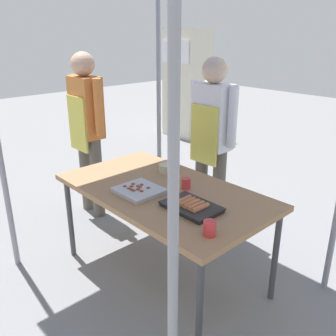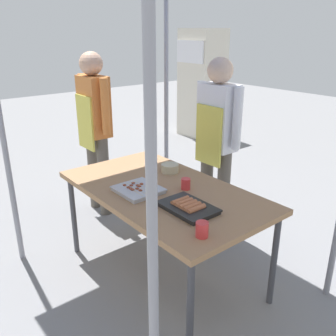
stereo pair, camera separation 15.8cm
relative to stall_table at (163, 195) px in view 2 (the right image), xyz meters
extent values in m
plane|color=slate|center=(0.00, 0.00, -0.70)|extent=(18.00, 18.00, 0.00)
cube|color=#9E724C|center=(0.00, 0.00, 0.03)|extent=(1.60, 0.90, 0.04)
cylinder|color=#3F3F44|center=(-0.74, -0.39, -0.34)|extent=(0.04, 0.04, 0.71)
cylinder|color=#3F3F44|center=(0.74, -0.39, -0.34)|extent=(0.04, 0.04, 0.71)
cylinder|color=#3F3F44|center=(-0.74, 0.39, -0.34)|extent=(0.04, 0.04, 0.71)
cylinder|color=#3F3F44|center=(0.74, 0.39, -0.34)|extent=(0.04, 0.04, 0.71)
cylinder|color=gray|center=(-0.95, -0.80, 0.46)|extent=(0.04, 0.04, 2.32)
cylinder|color=gray|center=(0.95, -0.80, 0.46)|extent=(0.04, 0.04, 2.32)
cylinder|color=gray|center=(-0.95, 0.80, 0.46)|extent=(0.04, 0.04, 2.32)
cube|color=black|center=(0.37, -0.08, 0.06)|extent=(0.36, 0.24, 0.02)
cube|color=black|center=(0.37, -0.08, 0.08)|extent=(0.37, 0.25, 0.01)
cylinder|color=#B7663D|center=(0.29, -0.08, 0.09)|extent=(0.04, 0.14, 0.04)
cylinder|color=#B7663D|center=(0.33, -0.08, 0.09)|extent=(0.04, 0.14, 0.04)
cylinder|color=#B7663D|center=(0.37, -0.08, 0.09)|extent=(0.04, 0.14, 0.04)
cylinder|color=#B7663D|center=(0.41, -0.08, 0.09)|extent=(0.04, 0.14, 0.04)
cylinder|color=#B7663D|center=(0.45, -0.08, 0.09)|extent=(0.04, 0.14, 0.04)
cube|color=#ADADB2|center=(-0.06, -0.17, 0.06)|extent=(0.30, 0.28, 0.02)
cube|color=#ADADB2|center=(-0.06, -0.17, 0.08)|extent=(0.31, 0.29, 0.01)
cylinder|color=tan|center=(-0.06, -0.23, 0.08)|extent=(0.28, 0.01, 0.01)
cube|color=brown|center=(-0.08, -0.23, 0.08)|extent=(0.02, 0.02, 0.02)
cube|color=brown|center=(-0.11, -0.23, 0.08)|extent=(0.02, 0.02, 0.02)
cube|color=brown|center=(-0.06, -0.23, 0.08)|extent=(0.02, 0.02, 0.02)
cube|color=brown|center=(-0.16, -0.23, 0.08)|extent=(0.02, 0.02, 0.02)
cylinder|color=tan|center=(-0.06, -0.19, 0.08)|extent=(0.28, 0.01, 0.01)
cube|color=brown|center=(-0.13, -0.19, 0.08)|extent=(0.02, 0.02, 0.02)
cube|color=brown|center=(-0.01, -0.19, 0.08)|extent=(0.02, 0.02, 0.02)
cube|color=brown|center=(-0.05, -0.19, 0.08)|extent=(0.02, 0.02, 0.02)
cylinder|color=tan|center=(-0.06, -0.15, 0.08)|extent=(0.28, 0.01, 0.01)
cube|color=brown|center=(-0.15, -0.15, 0.08)|extent=(0.02, 0.02, 0.02)
cube|color=brown|center=(-0.08, -0.15, 0.08)|extent=(0.02, 0.02, 0.02)
cube|color=brown|center=(-0.10, -0.15, 0.08)|extent=(0.02, 0.02, 0.02)
cylinder|color=tan|center=(-0.06, -0.12, 0.08)|extent=(0.28, 0.01, 0.01)
cube|color=brown|center=(-0.10, -0.12, 0.08)|extent=(0.02, 0.02, 0.02)
cube|color=brown|center=(-0.02, -0.12, 0.08)|extent=(0.02, 0.02, 0.02)
cylinder|color=#BFB28C|center=(-0.23, 0.26, 0.09)|extent=(0.14, 0.14, 0.07)
cylinder|color=red|center=(0.66, -0.24, 0.10)|extent=(0.07, 0.07, 0.09)
cylinder|color=red|center=(0.11, 0.13, 0.09)|extent=(0.07, 0.07, 0.08)
cylinder|color=#595147|center=(-0.37, 0.83, -0.28)|extent=(0.12, 0.12, 0.82)
cylinder|color=#595147|center=(-0.15, 0.83, -0.28)|extent=(0.12, 0.12, 0.82)
cube|color=white|center=(-0.26, 0.83, 0.42)|extent=(0.34, 0.20, 0.58)
cube|color=#D8CC4C|center=(-0.26, 0.72, 0.27)|extent=(0.30, 0.02, 0.53)
cylinder|color=white|center=(-0.48, 0.83, 0.45)|extent=(0.08, 0.08, 0.53)
cylinder|color=white|center=(-0.04, 0.83, 0.45)|extent=(0.08, 0.08, 0.53)
sphere|color=#D8B293|center=(-0.26, 0.83, 0.82)|extent=(0.22, 0.22, 0.22)
cylinder|color=#595147|center=(-1.43, 0.18, -0.28)|extent=(0.12, 0.12, 0.84)
cylinder|color=#595147|center=(-1.21, 0.18, -0.28)|extent=(0.12, 0.12, 0.84)
cube|color=#CC7233|center=(-1.32, 0.18, 0.43)|extent=(0.34, 0.20, 0.59)
cube|color=#D8CC4C|center=(-1.32, 0.07, 0.29)|extent=(0.30, 0.02, 0.53)
cylinder|color=#CC7233|center=(-1.54, 0.18, 0.46)|extent=(0.08, 0.08, 0.53)
cylinder|color=#CC7233|center=(-1.10, 0.18, 0.46)|extent=(0.08, 0.08, 0.53)
sphere|color=tan|center=(-1.32, 0.18, 0.84)|extent=(0.23, 0.23, 0.23)
cube|color=beige|center=(-2.83, 3.13, 0.23)|extent=(0.70, 0.56, 1.86)
cube|color=white|center=(-2.83, 2.83, 0.79)|extent=(0.63, 0.03, 0.36)
camera|label=1|loc=(1.85, -1.65, 1.15)|focal=39.48mm
camera|label=2|loc=(1.95, -1.53, 1.15)|focal=39.48mm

